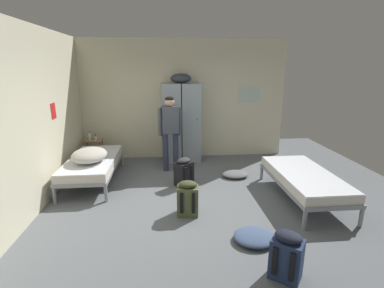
% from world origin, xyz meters
% --- Properties ---
extents(ground_plane, '(8.15, 8.15, 0.00)m').
position_xyz_m(ground_plane, '(0.00, 0.00, 0.00)').
color(ground_plane, slate).
extents(room_backdrop, '(5.00, 5.16, 2.86)m').
position_xyz_m(room_backdrop, '(-1.24, 1.28, 1.43)').
color(room_backdrop, beige).
rests_on(room_backdrop, ground_plane).
extents(locker_bank, '(0.90, 0.55, 2.07)m').
position_xyz_m(locker_bank, '(-0.08, 2.27, 0.97)').
color(locker_bank, '#8C99A3').
rests_on(locker_bank, ground_plane).
extents(shelf_unit, '(0.38, 0.30, 0.57)m').
position_xyz_m(shelf_unit, '(-2.14, 2.22, 0.35)').
color(shelf_unit, '#99704C').
rests_on(shelf_unit, ground_plane).
extents(bed_left_rear, '(0.90, 1.90, 0.49)m').
position_xyz_m(bed_left_rear, '(-1.89, 1.07, 0.38)').
color(bed_left_rear, gray).
rests_on(bed_left_rear, ground_plane).
extents(bed_right, '(0.90, 1.90, 0.49)m').
position_xyz_m(bed_right, '(1.89, -0.05, 0.38)').
color(bed_right, gray).
rests_on(bed_right, ground_plane).
extents(bedding_heap, '(0.64, 0.78, 0.25)m').
position_xyz_m(bedding_heap, '(-1.88, 0.87, 0.61)').
color(bedding_heap, '#B7B2A8').
rests_on(bedding_heap, bed_left_rear).
extents(person_traveler, '(0.51, 0.26, 1.62)m').
position_xyz_m(person_traveler, '(-0.35, 1.59, 0.98)').
color(person_traveler, '#2D334C').
rests_on(person_traveler, ground_plane).
extents(water_bottle, '(0.07, 0.07, 0.20)m').
position_xyz_m(water_bottle, '(-2.22, 2.24, 0.66)').
color(water_bottle, silver).
rests_on(water_bottle, shelf_unit).
extents(lotion_bottle, '(0.05, 0.05, 0.13)m').
position_xyz_m(lotion_bottle, '(-2.07, 2.18, 0.63)').
color(lotion_bottle, beige).
rests_on(lotion_bottle, shelf_unit).
extents(backpack_olive, '(0.34, 0.36, 0.55)m').
position_xyz_m(backpack_olive, '(-0.12, -0.39, 0.26)').
color(backpack_olive, '#566038').
rests_on(backpack_olive, ground_plane).
extents(backpack_navy, '(0.41, 0.42, 0.55)m').
position_xyz_m(backpack_navy, '(0.83, -1.85, 0.26)').
color(backpack_navy, navy).
rests_on(backpack_navy, ground_plane).
extents(backpack_black, '(0.41, 0.42, 0.55)m').
position_xyz_m(backpack_black, '(-0.12, 0.73, 0.26)').
color(backpack_black, black).
rests_on(backpack_black, ground_plane).
extents(clothes_pile_denim, '(0.55, 0.49, 0.12)m').
position_xyz_m(clothes_pile_denim, '(0.70, -1.18, 0.06)').
color(clothes_pile_denim, '#42567A').
rests_on(clothes_pile_denim, ground_plane).
extents(clothes_pile_grey, '(0.55, 0.44, 0.11)m').
position_xyz_m(clothes_pile_grey, '(0.98, 1.06, 0.05)').
color(clothes_pile_grey, slate).
rests_on(clothes_pile_grey, ground_plane).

